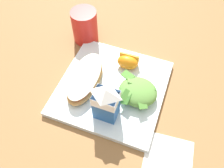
{
  "coord_description": "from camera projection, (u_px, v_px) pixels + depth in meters",
  "views": [
    {
      "loc": [
        -0.12,
        0.33,
        0.54
      ],
      "look_at": [
        0.0,
        0.0,
        0.03
      ],
      "focal_mm": 37.14,
      "sensor_mm": 36.0,
      "label": 1
    }
  ],
  "objects": [
    {
      "name": "orange_wedge_front",
      "position": [
        128.0,
        62.0,
        0.65
      ],
      "size": [
        0.06,
        0.04,
        0.04
      ],
      "color": "orange",
      "rests_on": "white_plate"
    },
    {
      "name": "white_plate",
      "position": [
        112.0,
        88.0,
        0.64
      ],
      "size": [
        0.28,
        0.28,
        0.02
      ],
      "primitive_type": "cube",
      "color": "silver",
      "rests_on": "ground"
    },
    {
      "name": "drinking_red_cup",
      "position": [
        85.0,
        26.0,
        0.71
      ],
      "size": [
        0.08,
        0.08,
        0.1
      ],
      "primitive_type": "cylinder",
      "color": "red",
      "rests_on": "ground"
    },
    {
      "name": "cheesy_pizza_bread",
      "position": [
        85.0,
        78.0,
        0.62
      ],
      "size": [
        0.09,
        0.17,
        0.04
      ],
      "color": "tan",
      "rests_on": "white_plate"
    },
    {
      "name": "paper_napkin",
      "position": [
        168.0,
        159.0,
        0.53
      ],
      "size": [
        0.12,
        0.12,
        0.0
      ],
      "primitive_type": "cube",
      "rotation": [
        0.0,
        0.0,
        0.09
      ],
      "color": "white",
      "rests_on": "ground"
    },
    {
      "name": "milk_carton",
      "position": [
        106.0,
        102.0,
        0.53
      ],
      "size": [
        0.06,
        0.04,
        0.11
      ],
      "color": "#23569E",
      "rests_on": "white_plate"
    },
    {
      "name": "green_salad_pile",
      "position": [
        138.0,
        92.0,
        0.6
      ],
      "size": [
        0.11,
        0.1,
        0.04
      ],
      "color": "#5B8E3D",
      "rests_on": "white_plate"
    },
    {
      "name": "ground",
      "position": [
        112.0,
        89.0,
        0.64
      ],
      "size": [
        3.0,
        3.0,
        0.0
      ],
      "primitive_type": "plane",
      "color": "olive"
    }
  ]
}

